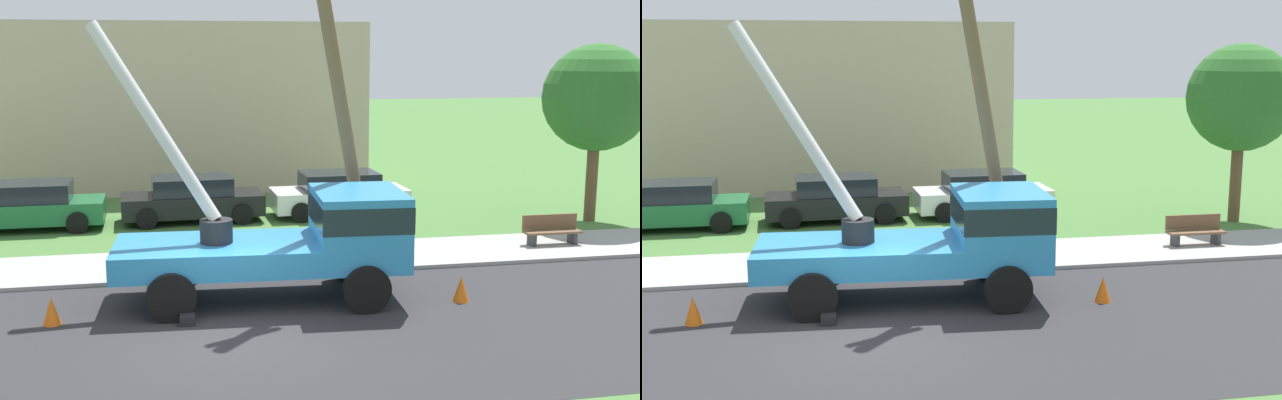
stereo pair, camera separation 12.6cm
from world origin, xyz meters
The scene contains 13 objects.
ground_plane centered at (0.00, 12.00, 0.00)m, with size 120.00×120.00×0.00m, color #477538.
road_asphalt centered at (0.00, 0.00, 0.00)m, with size 80.00×7.62×0.01m, color #2B2B2D.
sidewalk_strip centered at (0.00, 5.22, 0.05)m, with size 80.00×2.82×0.10m, color #9E9E99.
utility_truck centered at (1.68, 2.18, 1.41)m, with size 6.75×3.21×5.98m.
leaning_utility_pole centered at (2.87, 3.74, 4.54)m, with size 2.59×1.62×8.84m.
traffic_cone_ahead centered at (5.05, 1.20, 0.28)m, with size 0.36×0.36×0.56m, color orange.
traffic_cone_behind centered at (-3.43, 1.37, 0.28)m, with size 0.36×0.36×0.56m, color orange.
parked_sedan_green centered at (-5.17, 10.48, 0.71)m, with size 4.41×2.04×1.42m.
parked_sedan_black centered at (-0.29, 10.71, 0.71)m, with size 4.47×2.14×1.42m.
parked_sedan_white centered at (4.48, 10.74, 0.71)m, with size 4.44×2.09×1.42m.
park_bench centered at (9.24, 5.29, 0.46)m, with size 1.60×0.45×0.90m.
roadside_tree_near centered at (12.12, 8.32, 3.88)m, with size 3.33×3.33×5.57m.
lowrise_building_backdrop centered at (-2.31, 18.37, 3.20)m, with size 18.00×6.00×6.40m, color #C6B293.
Camera 2 is at (-1.04, -14.45, 5.34)m, focal length 44.78 mm.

